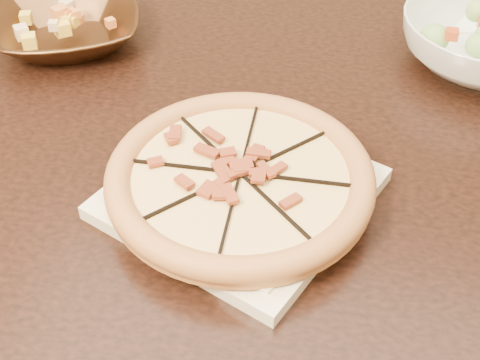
{
  "coord_description": "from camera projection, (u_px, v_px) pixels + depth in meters",
  "views": [
    {
      "loc": [
        0.09,
        -0.83,
        1.3
      ],
      "look_at": [
        -0.02,
        -0.27,
        0.78
      ],
      "focal_mm": 50.0,
      "sensor_mm": 36.0,
      "label": 1
    }
  ],
  "objects": [
    {
      "name": "floor",
      "position": [
        274.0,
        359.0,
        1.5
      ],
      "size": [
        4.0,
        4.0,
        0.02
      ],
      "primitive_type": "cube",
      "color": "#34190B",
      "rests_on": "ground"
    },
    {
      "name": "dining_table",
      "position": [
        214.0,
        170.0,
        0.98
      ],
      "size": [
        1.41,
        0.94,
        0.75
      ],
      "color": "black",
      "rests_on": "floor"
    },
    {
      "name": "plate",
      "position": [
        240.0,
        192.0,
        0.78
      ],
      "size": [
        0.34,
        0.34,
        0.02
      ],
      "color": "#F0E8C1",
      "rests_on": "dining_table"
    },
    {
      "name": "pizza",
      "position": [
        240.0,
        177.0,
        0.76
      ],
      "size": [
        0.31,
        0.31,
        0.03
      ],
      "color": "#C3704D",
      "rests_on": "plate"
    },
    {
      "name": "bronze_bowl",
      "position": [
        68.0,
        28.0,
        1.02
      ],
      "size": [
        0.29,
        0.29,
        0.05
      ],
      "primitive_type": "imported",
      "rotation": [
        0.0,
        0.0,
        0.43
      ],
      "color": "#4F331B",
      "rests_on": "dining_table"
    },
    {
      "name": "mixed_dish",
      "position": [
        62.0,
        3.0,
        1.0
      ],
      "size": [
        0.08,
        0.11,
        0.03
      ],
      "color": "beige",
      "rests_on": "bronze_bowl"
    }
  ]
}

